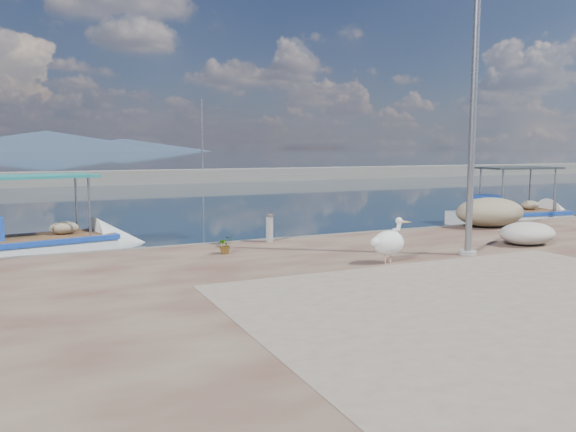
{
  "coord_description": "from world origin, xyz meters",
  "views": [
    {
      "loc": [
        -6.16,
        -9.69,
        3.09
      ],
      "look_at": [
        0.0,
        3.8,
        1.3
      ],
      "focal_mm": 35.0,
      "sensor_mm": 36.0,
      "label": 1
    }
  ],
  "objects_px": {
    "boat_left": "(38,248)",
    "lamp_post": "(472,118)",
    "bollard_near": "(270,226)",
    "boat_right": "(514,219)",
    "pelican": "(389,242)"
  },
  "relations": [
    {
      "from": "pelican",
      "to": "lamp_post",
      "type": "height_order",
      "value": "lamp_post"
    },
    {
      "from": "boat_left",
      "to": "lamp_post",
      "type": "distance_m",
      "value": 12.43
    },
    {
      "from": "lamp_post",
      "to": "boat_left",
      "type": "bearing_deg",
      "value": 143.47
    },
    {
      "from": "bollard_near",
      "to": "boat_left",
      "type": "bearing_deg",
      "value": 150.56
    },
    {
      "from": "boat_right",
      "to": "pelican",
      "type": "height_order",
      "value": "boat_right"
    },
    {
      "from": "lamp_post",
      "to": "bollard_near",
      "type": "bearing_deg",
      "value": 134.36
    },
    {
      "from": "pelican",
      "to": "lamp_post",
      "type": "bearing_deg",
      "value": 0.27
    },
    {
      "from": "boat_left",
      "to": "pelican",
      "type": "bearing_deg",
      "value": -55.64
    },
    {
      "from": "boat_left",
      "to": "lamp_post",
      "type": "relative_size",
      "value": 0.84
    },
    {
      "from": "bollard_near",
      "to": "lamp_post",
      "type": "bearing_deg",
      "value": -45.64
    },
    {
      "from": "boat_right",
      "to": "bollard_near",
      "type": "distance_m",
      "value": 12.36
    },
    {
      "from": "lamp_post",
      "to": "bollard_near",
      "type": "height_order",
      "value": "lamp_post"
    },
    {
      "from": "pelican",
      "to": "bollard_near",
      "type": "height_order",
      "value": "pelican"
    },
    {
      "from": "boat_right",
      "to": "pelican",
      "type": "relative_size",
      "value": 5.53
    },
    {
      "from": "boat_left",
      "to": "bollard_near",
      "type": "xyz_separation_m",
      "value": [
        5.89,
        -3.32,
        0.72
      ]
    }
  ]
}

